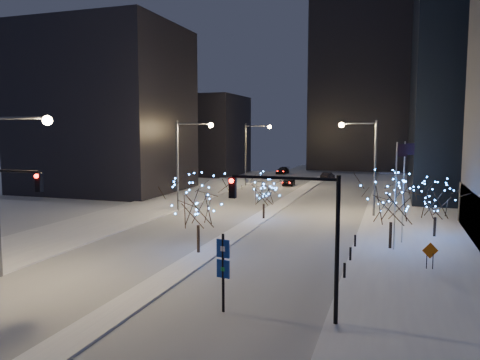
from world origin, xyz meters
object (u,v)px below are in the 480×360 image
at_px(street_lamp_east, 366,155).
at_px(holiday_tree_plaza_near, 392,199).
at_px(holiday_tree_median_near, 198,201).
at_px(holiday_tree_plaza_far, 436,200).
at_px(street_lamp_w_mid, 186,153).
at_px(wayfinding_sign, 223,264).
at_px(traffic_signal_east, 303,223).
at_px(car_far, 283,171).
at_px(street_lamp_w_near, 9,172).
at_px(holiday_tree_median_far, 264,190).
at_px(car_near, 289,181).
at_px(construction_sign, 430,253).
at_px(street_lamp_w_far, 252,146).
at_px(car_mid, 328,176).

height_order(street_lamp_east, holiday_tree_plaza_near, street_lamp_east).
height_order(holiday_tree_median_near, holiday_tree_plaza_far, holiday_tree_median_near).
height_order(street_lamp_w_mid, wayfinding_sign, street_lamp_w_mid).
distance_m(traffic_signal_east, car_far, 75.64).
distance_m(street_lamp_w_near, holiday_tree_plaza_far, 32.11).
xyz_separation_m(street_lamp_w_near, holiday_tree_median_far, (9.44, 22.95, -3.47)).
relative_size(street_lamp_w_mid, car_far, 2.12).
distance_m(street_lamp_east, holiday_tree_median_near, 22.19).
height_order(street_lamp_w_near, traffic_signal_east, street_lamp_w_near).
bearing_deg(holiday_tree_plaza_near, street_lamp_w_mid, 153.79).
xyz_separation_m(car_near, construction_sign, (18.60, -43.09, 0.46)).
height_order(street_lamp_east, construction_sign, street_lamp_east).
bearing_deg(traffic_signal_east, holiday_tree_plaza_far, 70.53).
bearing_deg(traffic_signal_east, street_lamp_w_far, 109.32).
relative_size(street_lamp_east, car_mid, 2.36).
bearing_deg(holiday_tree_plaza_near, traffic_signal_east, -103.96).
height_order(street_lamp_east, holiday_tree_median_near, street_lamp_east).
height_order(street_lamp_w_mid, car_near, street_lamp_w_mid).
distance_m(street_lamp_w_far, construction_sign, 47.44).
relative_size(traffic_signal_east, car_mid, 1.65).
relative_size(street_lamp_w_mid, holiday_tree_plaza_far, 2.07).
distance_m(street_lamp_w_far, holiday_tree_plaza_near, 41.83).
distance_m(street_lamp_w_mid, holiday_tree_median_near, 18.57).
bearing_deg(construction_sign, car_near, 95.51).
xyz_separation_m(car_near, car_mid, (4.90, 10.50, -0.03)).
distance_m(traffic_signal_east, holiday_tree_median_far, 25.46).
height_order(street_lamp_w_near, holiday_tree_median_near, street_lamp_w_near).
distance_m(car_far, holiday_tree_median_near, 64.35).
height_order(car_mid, holiday_tree_plaza_far, holiday_tree_plaza_far).
height_order(street_lamp_w_near, street_lamp_east, same).
height_order(street_lamp_east, traffic_signal_east, street_lamp_east).
distance_m(street_lamp_w_near, street_lamp_east, 33.85).
bearing_deg(street_lamp_w_far, car_mid, 51.47).
distance_m(holiday_tree_plaza_near, wayfinding_sign, 17.23).
bearing_deg(traffic_signal_east, holiday_tree_plaza_near, 76.04).
relative_size(street_lamp_east, wayfinding_sign, 2.52).
distance_m(street_lamp_w_far, car_mid, 17.73).
relative_size(car_near, car_far, 0.91).
relative_size(holiday_tree_median_far, holiday_tree_plaza_near, 0.79).
height_order(car_far, holiday_tree_plaza_far, holiday_tree_plaza_far).
xyz_separation_m(street_lamp_w_far, traffic_signal_east, (17.88, -51.00, -1.74)).
bearing_deg(street_lamp_w_near, street_lamp_w_far, 90.00).
bearing_deg(street_lamp_w_far, holiday_tree_plaza_near, -58.70).
distance_m(street_lamp_w_far, car_far, 23.11).
xyz_separation_m(car_mid, holiday_tree_plaza_far, (14.74, -43.45, 2.52)).
relative_size(street_lamp_w_far, street_lamp_east, 1.00).
bearing_deg(street_lamp_w_mid, holiday_tree_median_far, -12.24).
distance_m(holiday_tree_median_near, wayfinding_sign, 11.22).
xyz_separation_m(wayfinding_sign, construction_sign, (10.20, 10.51, -1.24)).
bearing_deg(holiday_tree_plaza_near, street_lamp_w_near, -146.55).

